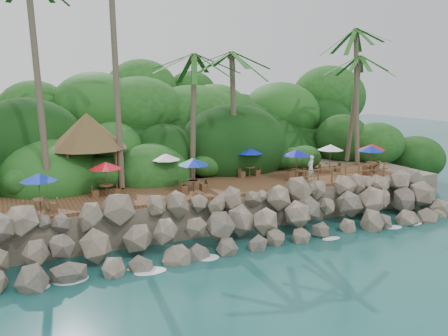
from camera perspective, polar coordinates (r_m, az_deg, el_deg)
name	(u,v)px	position (r m, az deg, el deg)	size (l,w,h in m)	color
ground	(272,250)	(26.22, 5.69, -9.57)	(140.00, 140.00, 0.00)	#19514F
land_base	(172,175)	(39.97, -6.13, -0.87)	(32.00, 25.20, 2.10)	gray
jungle_hill	(147,172)	(47.20, -9.11, -0.44)	(44.80, 28.00, 15.40)	#143811
seawall	(254,219)	(27.49, 3.58, -6.03)	(29.00, 4.00, 2.30)	gray
terrace	(224,187)	(30.67, 0.00, -2.20)	(26.00, 5.00, 0.20)	brown
jungle_foliage	(177,190)	(39.28, -5.62, -2.64)	(44.00, 16.00, 12.00)	#143811
foam_line	(269,247)	(26.45, 5.35, -9.31)	(25.20, 0.80, 0.06)	white
palms	(229,23)	(33.21, 0.60, 16.71)	(29.25, 6.94, 15.29)	brown
palapa	(87,131)	(30.96, -15.89, 4.25)	(4.88, 4.88, 4.60)	brown
dining_clusters	(242,158)	(30.73, 2.20, 1.19)	(24.48, 5.05, 2.02)	brown
railing	(346,172)	(32.67, 14.19, -0.46)	(7.20, 0.10, 1.00)	brown
waiter	(311,168)	(32.54, 10.20, 0.04)	(0.60, 0.39, 1.64)	white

